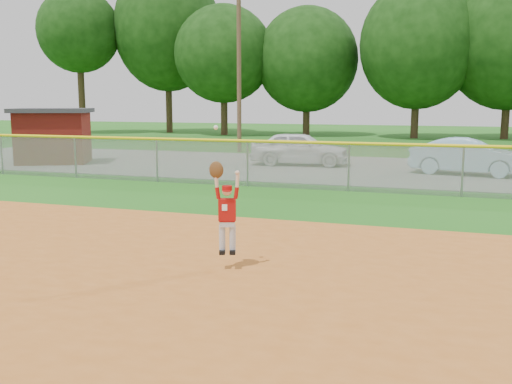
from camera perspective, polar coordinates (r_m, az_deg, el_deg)
ground at (r=8.57m, az=-1.84°, el=-9.95°), size 120.00×120.00×0.00m
parking_strip at (r=23.93m, az=11.52°, el=2.25°), size 44.00×10.00×0.03m
car_white_a at (r=24.86m, az=4.41°, el=4.37°), size 4.38×2.05×1.45m
car_blue at (r=22.98m, az=20.40°, el=3.34°), size 4.34×2.09×1.37m
utility_shed at (r=27.17m, az=-19.61°, el=5.34°), size 4.05×3.69×2.46m
outfield_fence at (r=17.93m, az=9.27°, el=2.86°), size 40.06×0.10×1.55m
power_lines at (r=29.71m, az=15.22°, el=12.43°), size 19.40×0.24×9.00m
tree_line at (r=45.79m, az=16.53°, el=14.69°), size 62.37×13.00×14.43m
ballplayer at (r=9.34m, az=-3.06°, el=-1.62°), size 0.51×0.28×2.11m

